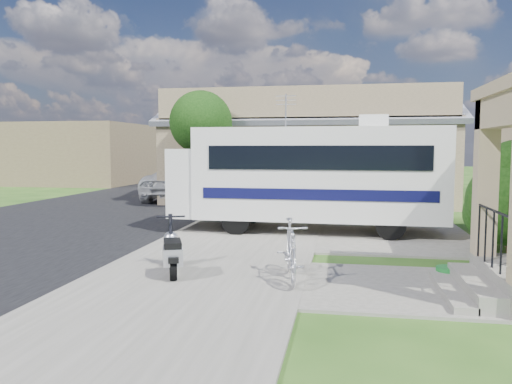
% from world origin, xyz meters
% --- Properties ---
extents(ground, '(120.00, 120.00, 0.00)m').
position_xyz_m(ground, '(0.00, 0.00, 0.00)').
color(ground, '#1E4011').
extents(street_slab, '(9.00, 80.00, 0.02)m').
position_xyz_m(street_slab, '(-7.50, 10.00, 0.01)').
color(street_slab, black).
rests_on(street_slab, ground).
extents(sidewalk_slab, '(4.00, 80.00, 0.06)m').
position_xyz_m(sidewalk_slab, '(-1.00, 10.00, 0.03)').
color(sidewalk_slab, '#625F58').
rests_on(sidewalk_slab, ground).
extents(driveway_slab, '(7.00, 6.00, 0.05)m').
position_xyz_m(driveway_slab, '(1.50, 4.50, 0.03)').
color(driveway_slab, '#625F58').
rests_on(driveway_slab, ground).
extents(walk_slab, '(4.00, 3.00, 0.05)m').
position_xyz_m(walk_slab, '(3.00, -1.00, 0.03)').
color(walk_slab, '#625F58').
rests_on(walk_slab, ground).
extents(warehouse, '(12.50, 8.40, 5.04)m').
position_xyz_m(warehouse, '(0.00, 13.97, 1.99)').
color(warehouse, brown).
rests_on(warehouse, ground).
extents(distant_bldg_far, '(10.00, 8.00, 4.00)m').
position_xyz_m(distant_bldg_far, '(-17.00, 22.00, 2.00)').
color(distant_bldg_far, brown).
rests_on(distant_bldg_far, ground).
extents(distant_bldg_near, '(8.00, 7.00, 3.20)m').
position_xyz_m(distant_bldg_near, '(-15.00, 34.00, 1.60)').
color(distant_bldg_near, brown).
rests_on(distant_bldg_near, ground).
extents(street_tree_a, '(2.44, 2.40, 4.58)m').
position_xyz_m(street_tree_a, '(-3.70, 9.05, 3.25)').
color(street_tree_a, '#311F15').
rests_on(street_tree_a, ground).
extents(street_tree_b, '(2.44, 2.40, 4.73)m').
position_xyz_m(street_tree_b, '(-3.70, 19.05, 3.39)').
color(street_tree_b, '#311F15').
rests_on(street_tree_b, ground).
extents(street_tree_c, '(2.44, 2.40, 4.42)m').
position_xyz_m(street_tree_c, '(-3.70, 28.05, 3.10)').
color(street_tree_c, '#311F15').
rests_on(street_tree_c, ground).
extents(motorhome, '(7.54, 2.57, 3.85)m').
position_xyz_m(motorhome, '(0.66, 4.53, 1.65)').
color(motorhome, silver).
rests_on(motorhome, ground).
extents(scooter, '(0.83, 1.51, 1.04)m').
position_xyz_m(scooter, '(-1.46, -0.93, 0.46)').
color(scooter, black).
rests_on(scooter, ground).
extents(bicycle, '(0.81, 1.83, 1.06)m').
position_xyz_m(bicycle, '(0.73, -0.94, 0.53)').
color(bicycle, '#B8B8C1').
rests_on(bicycle, ground).
extents(pickup_truck, '(2.87, 5.79, 1.58)m').
position_xyz_m(pickup_truck, '(-5.75, 12.74, 0.79)').
color(pickup_truck, silver).
rests_on(pickup_truck, ground).
extents(van, '(3.85, 6.94, 1.90)m').
position_xyz_m(van, '(-6.73, 20.30, 0.95)').
color(van, silver).
rests_on(van, ground).
extents(garden_hose, '(0.45, 0.45, 0.20)m').
position_xyz_m(garden_hose, '(3.52, -0.22, 0.10)').
color(garden_hose, '#146723').
rests_on(garden_hose, ground).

